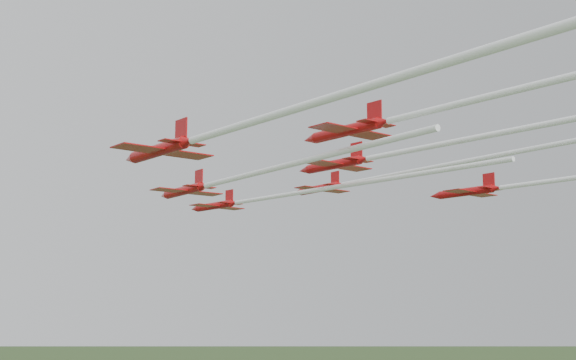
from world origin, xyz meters
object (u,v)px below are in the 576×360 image
jet_row2_left (229,180)px  jet_row3_left (250,122)px  jet_lead (277,196)px  jet_row4_left (453,105)px  jet_row2_right (419,170)px  jet_row3_mid (397,153)px

jet_row2_left → jet_row3_left: size_ratio=0.78×
jet_row2_left → jet_row3_left: (-10.13, -21.12, 0.75)m
jet_lead → jet_row4_left: bearing=-112.7°
jet_row3_left → jet_row4_left: size_ratio=1.18×
jet_lead → jet_row3_left: (-22.35, -30.47, 0.45)m
jet_row2_right → jet_row3_mid: bearing=-150.5°
jet_row2_left → jet_row4_left: jet_row4_left is taller
jet_lead → jet_row3_mid: jet_row3_mid is taller
jet_row2_right → jet_row3_left: size_ratio=1.09×
jet_row3_left → jet_row4_left: bearing=-44.8°
jet_row2_left → jet_row3_mid: jet_row3_mid is taller
jet_lead → jet_row2_left: 15.39m
jet_lead → jet_row2_right: bearing=-66.5°
jet_row3_left → jet_row3_mid: (23.91, 9.52, 1.81)m
jet_row4_left → jet_row3_left: bearing=133.9°
jet_row2_right → jet_row2_left: bearing=160.5°
jet_lead → jet_row2_left: jet_lead is taller
jet_row2_left → jet_row2_right: size_ratio=0.71×
jet_lead → jet_row3_left: jet_row3_left is taller
jet_row2_right → jet_row4_left: (-19.85, -25.15, -0.56)m
jet_row2_right → jet_row4_left: 32.04m
jet_lead → jet_row2_left: (-12.22, -9.35, -0.31)m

